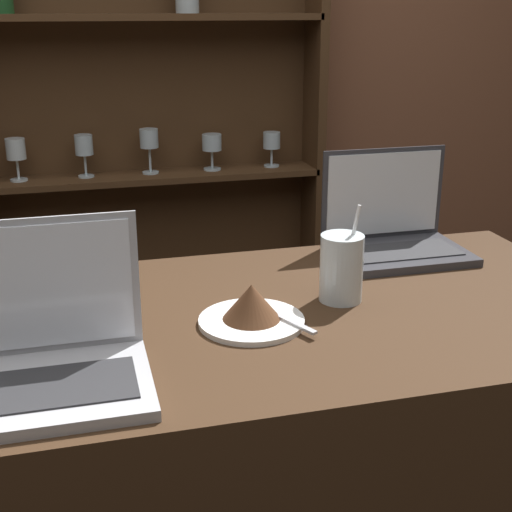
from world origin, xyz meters
TOP-DOWN VIEW (x-y plane):
  - back_wall at (0.00, 1.61)m, footprint 7.00×0.06m
  - back_shelf at (0.06, 1.53)m, footprint 1.15×0.18m
  - laptop_near at (-0.25, 0.18)m, footprint 0.31×0.23m
  - laptop_far at (0.51, 0.60)m, footprint 0.30×0.21m
  - cake_plate at (0.10, 0.30)m, footprint 0.19×0.19m
  - water_glass at (0.29, 0.37)m, footprint 0.08×0.08m

SIDE VIEW (x-z plane):
  - back_shelf at x=0.06m, z-range 0.04..2.03m
  - cake_plate at x=0.10m, z-range 1.08..1.16m
  - laptop_far at x=0.51m, z-range 1.03..1.26m
  - laptop_near at x=-0.25m, z-range 1.02..1.26m
  - water_glass at x=0.29m, z-range 1.06..1.25m
  - back_wall at x=0.00m, z-range 0.00..2.70m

